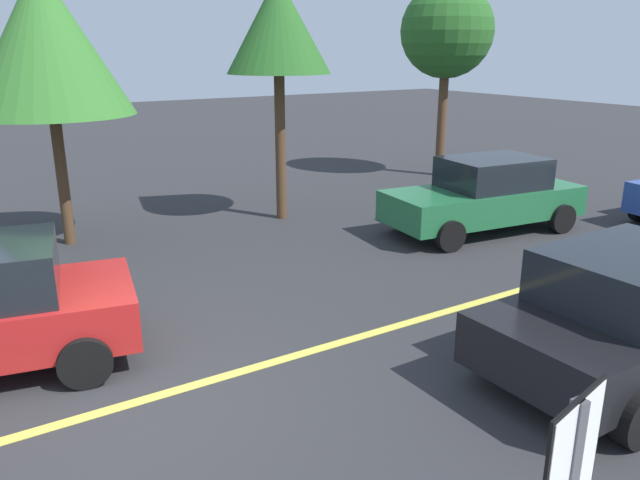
% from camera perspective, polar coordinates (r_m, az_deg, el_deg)
% --- Properties ---
extents(ground_plane, '(80.00, 80.00, 0.00)m').
position_cam_1_polar(ground_plane, '(7.66, -18.17, -14.45)').
color(ground_plane, '#2D2D30').
extents(lane_marking_centre, '(28.00, 0.16, 0.01)m').
position_cam_1_polar(lane_marking_centre, '(8.69, 1.52, -9.47)').
color(lane_marking_centre, '#E0D14C').
extents(car_black_approaching, '(4.47, 2.14, 1.59)m').
position_cam_1_polar(car_black_approaching, '(8.67, 27.07, -5.77)').
color(car_black_approaching, black).
rests_on(car_black_approaching, ground_plane).
extents(car_green_far_lane, '(4.57, 2.33, 1.62)m').
position_cam_1_polar(car_green_far_lane, '(14.10, 14.91, 4.00)').
color(car_green_far_lane, '#236B3D').
rests_on(car_green_far_lane, ground_plane).
extents(tree_left_verge, '(2.78, 2.78, 5.74)m').
position_cam_1_polar(tree_left_verge, '(19.90, 11.54, 18.17)').
color(tree_left_verge, '#513823').
rests_on(tree_left_verge, ground_plane).
extents(tree_centre_verge, '(3.14, 3.14, 5.42)m').
position_cam_1_polar(tree_centre_verge, '(13.40, -23.86, 16.32)').
color(tree_centre_verge, '#513823').
rests_on(tree_centre_verge, ground_plane).
extents(tree_right_verge, '(2.32, 2.32, 5.40)m').
position_cam_1_polar(tree_right_verge, '(14.39, -3.85, 18.88)').
color(tree_right_verge, '#513823').
rests_on(tree_right_verge, ground_plane).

